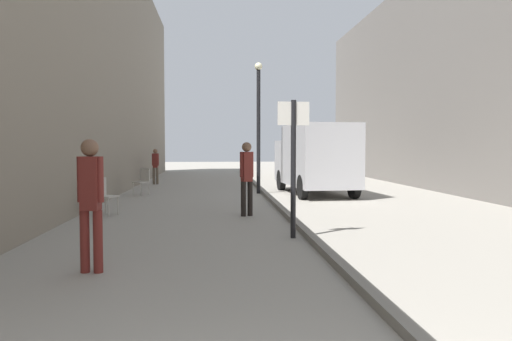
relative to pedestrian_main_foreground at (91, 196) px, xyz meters
name	(u,v)px	position (x,y,z in m)	size (l,w,h in m)	color
ground_plane	(222,208)	(1.88, 6.90, -1.06)	(80.00, 80.00, 0.00)	gray
building_facade_left	(43,29)	(-2.91, 6.90, 3.82)	(2.38, 40.00, 9.75)	gray
kerb_strip	(278,205)	(3.46, 6.90, -1.00)	(0.16, 40.00, 0.12)	slate
pedestrian_main_foreground	(91,196)	(0.00, 0.00, 0.00)	(0.36, 0.24, 1.84)	maroon
pedestrian_mid_block	(247,173)	(2.47, 5.25, 0.00)	(0.35, 0.28, 1.84)	black
pedestrian_far_crossing	(155,164)	(-1.02, 15.67, -0.13)	(0.32, 0.21, 1.61)	brown
delivery_van	(315,157)	(5.29, 10.57, 0.27)	(2.30, 5.09, 2.49)	#B7B7BC
street_sign_post	(293,156)	(3.17, 2.28, 0.48)	(0.60, 0.10, 2.60)	black
lamp_post	(258,119)	(3.27, 10.98, 1.66)	(0.28, 0.28, 4.76)	black
cafe_chair_near_window	(104,193)	(-1.10, 5.72, -0.52)	(0.59, 0.59, 0.94)	#B7B2A8
cafe_chair_by_doorway	(143,180)	(-0.86, 10.67, -0.52)	(0.62, 0.62, 0.94)	#B7B2A8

